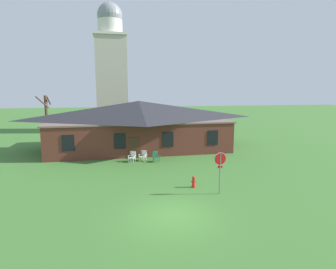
{
  "coord_description": "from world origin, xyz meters",
  "views": [
    {
      "loc": [
        -2.91,
        -12.91,
        6.49
      ],
      "look_at": [
        1.39,
        7.98,
        3.03
      ],
      "focal_mm": 28.57,
      "sensor_mm": 36.0,
      "label": 1
    }
  ],
  "objects_px": {
    "stop_sign": "(220,165)",
    "lawn_chair_by_porch": "(132,156)",
    "lawn_chair_left_end": "(156,156)",
    "fire_hydrant": "(194,182)",
    "lawn_chair_near_door": "(143,155)"
  },
  "relations": [
    {
      "from": "stop_sign",
      "to": "lawn_chair_by_porch",
      "type": "distance_m",
      "value": 10.4
    },
    {
      "from": "lawn_chair_by_porch",
      "to": "fire_hydrant",
      "type": "bearing_deg",
      "value": -64.73
    },
    {
      "from": "stop_sign",
      "to": "lawn_chair_by_porch",
      "type": "height_order",
      "value": "stop_sign"
    },
    {
      "from": "lawn_chair_by_porch",
      "to": "lawn_chair_near_door",
      "type": "relative_size",
      "value": 1.0
    },
    {
      "from": "stop_sign",
      "to": "lawn_chair_by_porch",
      "type": "xyz_separation_m",
      "value": [
        -4.86,
        9.09,
        -1.42
      ]
    },
    {
      "from": "stop_sign",
      "to": "fire_hydrant",
      "type": "height_order",
      "value": "stop_sign"
    },
    {
      "from": "lawn_chair_near_door",
      "to": "lawn_chair_left_end",
      "type": "height_order",
      "value": "same"
    },
    {
      "from": "lawn_chair_near_door",
      "to": "fire_hydrant",
      "type": "bearing_deg",
      "value": -71.92
    },
    {
      "from": "lawn_chair_left_end",
      "to": "fire_hydrant",
      "type": "relative_size",
      "value": 1.21
    },
    {
      "from": "stop_sign",
      "to": "fire_hydrant",
      "type": "distance_m",
      "value": 2.48
    },
    {
      "from": "lawn_chair_left_end",
      "to": "stop_sign",
      "type": "bearing_deg",
      "value": -72.65
    },
    {
      "from": "lawn_chair_by_porch",
      "to": "lawn_chair_near_door",
      "type": "distance_m",
      "value": 1.06
    },
    {
      "from": "stop_sign",
      "to": "fire_hydrant",
      "type": "relative_size",
      "value": 3.43
    },
    {
      "from": "lawn_chair_by_porch",
      "to": "stop_sign",
      "type": "bearing_deg",
      "value": -61.85
    },
    {
      "from": "lawn_chair_left_end",
      "to": "lawn_chair_near_door",
      "type": "bearing_deg",
      "value": 151.08
    }
  ]
}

